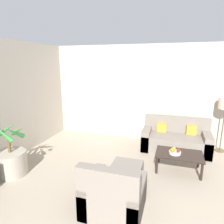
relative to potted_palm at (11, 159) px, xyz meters
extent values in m
cube|color=#BCB2A3|center=(2.94, 2.77, 1.03)|extent=(8.36, 0.06, 2.70)
cylinder|color=#ADA393|center=(0.00, 0.00, -0.08)|extent=(0.60, 0.60, 0.47)
cylinder|color=brown|center=(0.00, 0.00, 0.31)|extent=(0.06, 0.06, 0.30)
cone|color=#38843D|center=(0.19, 0.00, 0.59)|extent=(0.10, 0.43, 0.34)
cone|color=#38843D|center=(0.06, 0.19, 0.56)|extent=(0.46, 0.23, 0.28)
cone|color=#38843D|center=(-0.16, 0.11, 0.57)|extent=(0.34, 0.42, 0.31)
cone|color=#38843D|center=(0.05, -0.16, 0.62)|extent=(0.41, 0.22, 0.39)
cube|color=gray|center=(3.16, 2.16, -0.11)|extent=(1.66, 0.79, 0.41)
cube|color=gray|center=(3.16, 2.48, 0.30)|extent=(1.66, 0.16, 0.42)
cube|color=gray|center=(2.43, 2.16, -0.05)|extent=(0.20, 0.79, 0.53)
cube|color=gray|center=(3.89, 2.16, -0.05)|extent=(0.20, 0.79, 0.53)
cube|color=gold|center=(2.78, 2.36, 0.21)|extent=(0.24, 0.12, 0.24)
cube|color=gold|center=(3.53, 2.36, 0.21)|extent=(0.24, 0.12, 0.24)
cylinder|color=brown|center=(4.26, 2.46, -0.31)|extent=(0.24, 0.24, 0.03)
cylinder|color=brown|center=(4.26, 2.46, 0.25)|extent=(0.03, 0.03, 1.09)
cylinder|color=black|center=(2.81, 0.90, -0.14)|extent=(0.05, 0.05, 0.35)
cylinder|color=black|center=(3.65, 0.90, -0.14)|extent=(0.05, 0.05, 0.35)
cylinder|color=black|center=(2.81, 1.41, -0.14)|extent=(0.05, 0.05, 0.35)
cylinder|color=black|center=(3.65, 1.41, -0.14)|extent=(0.05, 0.05, 0.35)
cube|color=black|center=(3.23, 1.15, 0.05)|extent=(0.94, 0.60, 0.03)
cylinder|color=beige|center=(3.14, 1.12, 0.09)|extent=(0.25, 0.25, 0.05)
sphere|color=red|center=(3.20, 1.09, 0.15)|extent=(0.07, 0.07, 0.07)
sphere|color=olive|center=(3.12, 1.17, 0.15)|extent=(0.08, 0.08, 0.08)
sphere|color=orange|center=(3.09, 1.07, 0.16)|extent=(0.09, 0.09, 0.09)
cube|color=gray|center=(2.28, -0.35, -0.11)|extent=(0.88, 0.80, 0.41)
cube|color=gray|center=(2.28, -0.67, 0.32)|extent=(0.88, 0.16, 0.45)
cube|color=gray|center=(1.92, -0.35, -0.06)|extent=(0.16, 0.80, 0.51)
cube|color=gray|center=(2.64, -0.35, -0.06)|extent=(0.16, 0.80, 0.51)
cube|color=gray|center=(2.28, 0.44, -0.15)|extent=(0.56, 0.55, 0.34)
camera|label=1|loc=(3.03, -2.88, 1.90)|focal=32.00mm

